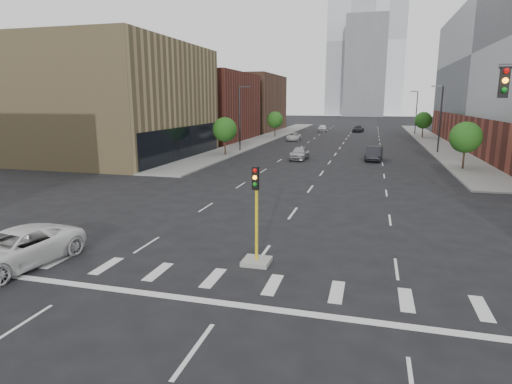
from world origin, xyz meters
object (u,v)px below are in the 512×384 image
at_px(median_traffic_signal, 256,243).
at_px(car_near_left, 299,153).
at_px(car_far_left, 294,137).
at_px(car_mid_right, 374,154).
at_px(car_deep_right, 358,129).
at_px(parked_minivan, 15,249).
at_px(car_distant, 323,128).

relative_size(median_traffic_signal, car_near_left, 0.95).
bearing_deg(median_traffic_signal, car_far_left, 98.62).
xyz_separation_m(car_mid_right, car_deep_right, (-3.50, 48.05, -0.11)).
xyz_separation_m(car_near_left, car_deep_right, (5.32, 49.58, -0.06)).
height_order(car_near_left, car_far_left, car_near_left).
height_order(car_mid_right, car_deep_right, car_mid_right).
bearing_deg(car_near_left, parked_minivan, -97.46).
relative_size(car_mid_right, car_deep_right, 1.01).
height_order(median_traffic_signal, car_far_left, median_traffic_signal).
xyz_separation_m(car_deep_right, parked_minivan, (-11.50, -87.17, 0.09)).
distance_m(median_traffic_signal, car_mid_right, 36.39).
bearing_deg(car_mid_right, parked_minivan, -106.68).
height_order(median_traffic_signal, car_near_left, median_traffic_signal).
bearing_deg(car_near_left, car_distant, 95.10).
bearing_deg(car_distant, car_far_left, -99.47).
relative_size(car_far_left, car_distant, 1.03).
relative_size(car_near_left, car_mid_right, 0.91).
distance_m(car_mid_right, car_far_left, 27.58).
relative_size(car_far_left, car_deep_right, 0.96).
relative_size(car_distant, parked_minivan, 0.80).
height_order(car_mid_right, car_far_left, car_mid_right).
relative_size(median_traffic_signal, parked_minivan, 0.74).
bearing_deg(car_deep_right, median_traffic_signal, -83.50).
bearing_deg(car_far_left, car_distant, 82.18).
bearing_deg(car_distant, median_traffic_signal, -89.07).
bearing_deg(car_distant, car_deep_right, -0.70).
bearing_deg(car_mid_right, car_deep_right, 98.47).
relative_size(median_traffic_signal, car_mid_right, 0.86).
relative_size(car_near_left, car_far_left, 0.95).
xyz_separation_m(car_distant, parked_minivan, (-3.41, -86.76, 0.01)).
relative_size(car_near_left, car_deep_right, 0.92).
distance_m(car_distant, parked_minivan, 86.83).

